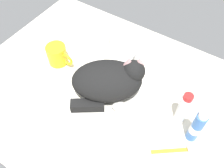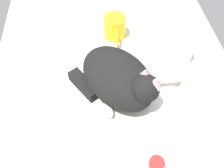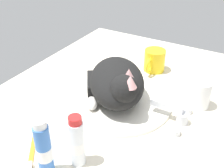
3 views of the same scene
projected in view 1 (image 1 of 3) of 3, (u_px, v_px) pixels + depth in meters
ground_plane at (107, 94)px, 93.79cm from camera, size 110.00×82.50×3.00cm
sink_basin at (107, 91)px, 92.17cm from camera, size 36.35×36.35×1.06cm
faucet at (134, 56)px, 100.83cm from camera, size 14.27×11.78×5.50cm
cat at (109, 80)px, 86.36cm from camera, size 30.81×29.46×15.24cm
coffee_mug at (58, 55)px, 98.70cm from camera, size 12.19×8.12×8.48cm
rinse_cup at (116, 37)px, 104.63cm from camera, size 6.50×6.50×8.96cm
soap_dish at (97, 42)px, 108.34cm from camera, size 9.00×6.40×1.20cm
soap_bar at (97, 39)px, 106.92cm from camera, size 7.97×5.89×2.33cm
toothpaste_bottle at (183, 108)px, 80.54cm from camera, size 3.82×3.82×14.26cm
mouthwash_bottle at (197, 127)px, 75.64cm from camera, size 3.74×3.74×15.76cm
toothbrush at (175, 150)px, 78.16cm from camera, size 12.11×9.54×1.60cm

